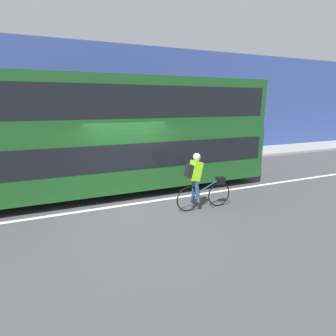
% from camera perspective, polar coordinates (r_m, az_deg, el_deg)
% --- Properties ---
extents(ground_plane, '(80.00, 80.00, 0.00)m').
position_cam_1_polar(ground_plane, '(8.06, -7.40, -8.49)').
color(ground_plane, '#424244').
extents(road_center_line, '(50.00, 0.14, 0.01)m').
position_cam_1_polar(road_center_line, '(8.31, -7.92, -7.77)').
color(road_center_line, silver).
rests_on(road_center_line, ground_plane).
extents(sidewalk_curb, '(60.00, 2.57, 0.13)m').
position_cam_1_polar(sidewalk_curb, '(13.57, -13.97, 0.75)').
color(sidewalk_curb, gray).
rests_on(sidewalk_curb, ground_plane).
extents(building_facade, '(60.00, 0.30, 6.06)m').
position_cam_1_polar(building_facade, '(14.66, -15.54, 13.31)').
color(building_facade, '#33478C').
rests_on(building_facade, ground_plane).
extents(bus, '(10.42, 2.59, 3.88)m').
position_cam_1_polar(bus, '(9.25, -10.65, 8.03)').
color(bus, black).
rests_on(bus, ground_plane).
extents(cyclist_on_bike, '(1.78, 0.32, 1.70)m').
position_cam_1_polar(cyclist_on_bike, '(7.60, 6.81, -2.59)').
color(cyclist_on_bike, black).
rests_on(cyclist_on_bike, ground_plane).
extents(trash_bin, '(0.51, 0.51, 1.01)m').
position_cam_1_polar(trash_bin, '(14.68, 3.84, 4.37)').
color(trash_bin, '#194C23').
rests_on(trash_bin, sidewalk_curb).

